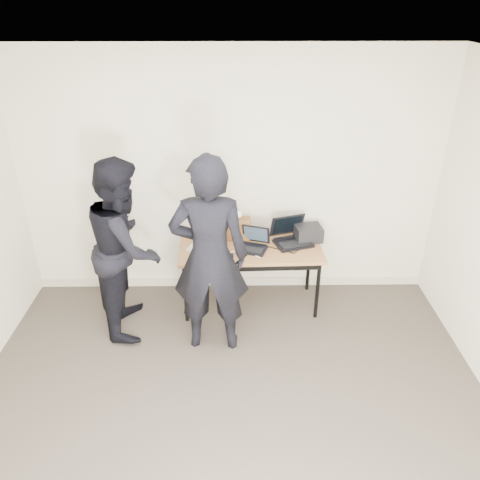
{
  "coord_description": "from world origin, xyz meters",
  "views": [
    {
      "loc": [
        0.05,
        -2.44,
        3.13
      ],
      "look_at": [
        0.1,
        1.6,
        0.95
      ],
      "focal_mm": 35.0,
      "sensor_mm": 36.0,
      "label": 1
    }
  ],
  "objects_px": {
    "laptop_center": "(253,244)",
    "equipment_box": "(308,233)",
    "laptop_beige": "(204,244)",
    "laptop_right": "(291,237)",
    "person_typist": "(210,257)",
    "desk": "(251,253)",
    "person_observer": "(126,247)",
    "leather_satchel": "(233,228)"
  },
  "relations": [
    {
      "from": "laptop_beige",
      "to": "laptop_center",
      "type": "bearing_deg",
      "value": 21.7
    },
    {
      "from": "person_typist",
      "to": "desk",
      "type": "bearing_deg",
      "value": -121.38
    },
    {
      "from": "desk",
      "to": "person_typist",
      "type": "bearing_deg",
      "value": -124.22
    },
    {
      "from": "laptop_beige",
      "to": "laptop_center",
      "type": "height_order",
      "value": "same"
    },
    {
      "from": "desk",
      "to": "laptop_center",
      "type": "xyz_separation_m",
      "value": [
        0.03,
        0.01,
        0.11
      ]
    },
    {
      "from": "desk",
      "to": "leather_satchel",
      "type": "height_order",
      "value": "leather_satchel"
    },
    {
      "from": "desk",
      "to": "person_observer",
      "type": "relative_size",
      "value": 0.84
    },
    {
      "from": "equipment_box",
      "to": "laptop_beige",
      "type": "bearing_deg",
      "value": -171.51
    },
    {
      "from": "person_typist",
      "to": "laptop_right",
      "type": "bearing_deg",
      "value": -136.28
    },
    {
      "from": "laptop_right",
      "to": "person_typist",
      "type": "distance_m",
      "value": 1.15
    },
    {
      "from": "person_typist",
      "to": "leather_satchel",
      "type": "bearing_deg",
      "value": -103.2
    },
    {
      "from": "desk",
      "to": "laptop_center",
      "type": "distance_m",
      "value": 0.12
    },
    {
      "from": "equipment_box",
      "to": "desk",
      "type": "bearing_deg",
      "value": -163.05
    },
    {
      "from": "leather_satchel",
      "to": "equipment_box",
      "type": "relative_size",
      "value": 1.34
    },
    {
      "from": "laptop_center",
      "to": "laptop_right",
      "type": "bearing_deg",
      "value": 36.43
    },
    {
      "from": "person_observer",
      "to": "person_typist",
      "type": "bearing_deg",
      "value": -117.65
    },
    {
      "from": "laptop_center",
      "to": "leather_satchel",
      "type": "height_order",
      "value": "leather_satchel"
    },
    {
      "from": "laptop_center",
      "to": "equipment_box",
      "type": "height_order",
      "value": "laptop_center"
    },
    {
      "from": "laptop_beige",
      "to": "leather_satchel",
      "type": "xyz_separation_m",
      "value": [
        0.31,
        0.2,
        0.08
      ]
    },
    {
      "from": "laptop_center",
      "to": "leather_satchel",
      "type": "bearing_deg",
      "value": 153.33
    },
    {
      "from": "desk",
      "to": "person_observer",
      "type": "distance_m",
      "value": 1.29
    },
    {
      "from": "laptop_center",
      "to": "laptop_beige",
      "type": "bearing_deg",
      "value": -162.31
    },
    {
      "from": "laptop_center",
      "to": "leather_satchel",
      "type": "xyz_separation_m",
      "value": [
        -0.21,
        0.21,
        0.08
      ]
    },
    {
      "from": "laptop_center",
      "to": "equipment_box",
      "type": "relative_size",
      "value": 1.33
    },
    {
      "from": "desk",
      "to": "laptop_right",
      "type": "bearing_deg",
      "value": 16.49
    },
    {
      "from": "equipment_box",
      "to": "leather_satchel",
      "type": "bearing_deg",
      "value": 177.48
    },
    {
      "from": "desk",
      "to": "equipment_box",
      "type": "height_order",
      "value": "equipment_box"
    },
    {
      "from": "laptop_beige",
      "to": "person_observer",
      "type": "relative_size",
      "value": 0.2
    },
    {
      "from": "laptop_beige",
      "to": "person_typist",
      "type": "height_order",
      "value": "person_typist"
    },
    {
      "from": "laptop_center",
      "to": "person_observer",
      "type": "bearing_deg",
      "value": -148.19
    },
    {
      "from": "leather_satchel",
      "to": "laptop_right",
      "type": "bearing_deg",
      "value": -3.72
    },
    {
      "from": "laptop_beige",
      "to": "person_typist",
      "type": "bearing_deg",
      "value": -59.01
    },
    {
      "from": "laptop_beige",
      "to": "laptop_center",
      "type": "xyz_separation_m",
      "value": [
        0.52,
        -0.01,
        0.01
      ]
    },
    {
      "from": "desk",
      "to": "person_typist",
      "type": "height_order",
      "value": "person_typist"
    },
    {
      "from": "laptop_beige",
      "to": "person_observer",
      "type": "xyz_separation_m",
      "value": [
        -0.75,
        -0.3,
        0.14
      ]
    },
    {
      "from": "laptop_beige",
      "to": "person_typist",
      "type": "xyz_separation_m",
      "value": [
        0.09,
        -0.65,
        0.22
      ]
    },
    {
      "from": "desk",
      "to": "leather_satchel",
      "type": "relative_size",
      "value": 4.09
    },
    {
      "from": "laptop_center",
      "to": "laptop_right",
      "type": "relative_size",
      "value": 0.78
    },
    {
      "from": "laptop_right",
      "to": "person_typist",
      "type": "height_order",
      "value": "person_typist"
    },
    {
      "from": "leather_satchel",
      "to": "person_observer",
      "type": "height_order",
      "value": "person_observer"
    },
    {
      "from": "equipment_box",
      "to": "person_observer",
      "type": "relative_size",
      "value": 0.15
    },
    {
      "from": "leather_satchel",
      "to": "desk",
      "type": "bearing_deg",
      "value": -47.67
    }
  ]
}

